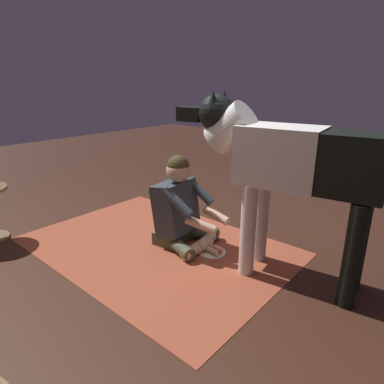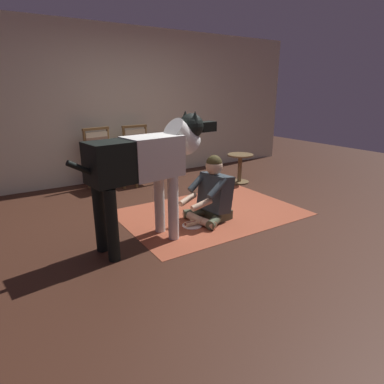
# 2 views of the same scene
# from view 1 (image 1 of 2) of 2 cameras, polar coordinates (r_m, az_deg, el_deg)

# --- Properties ---
(ground_plane) EXTENTS (12.89, 12.89, 0.00)m
(ground_plane) POSITION_cam_1_polar(r_m,az_deg,el_deg) (3.02, -1.14, -9.32)
(ground_plane) COLOR #3A1F15
(area_rug) EXTENTS (2.30, 1.60, 0.01)m
(area_rug) POSITION_cam_1_polar(r_m,az_deg,el_deg) (3.04, -6.14, -9.17)
(area_rug) COLOR #9A462D
(area_rug) RESTS_ON ground
(person_sitting_on_floor) EXTENTS (0.67, 0.57, 0.82)m
(person_sitting_on_floor) POSITION_cam_1_polar(r_m,az_deg,el_deg) (2.94, -1.94, -2.98)
(person_sitting_on_floor) COLOR #474F38
(person_sitting_on_floor) RESTS_ON ground
(large_dog) EXTENTS (1.71, 0.48, 1.35)m
(large_dog) POSITION_cam_1_polar(r_m,az_deg,el_deg) (2.40, 16.19, 4.79)
(large_dog) COLOR silver
(large_dog) RESTS_ON ground
(hot_dog_on_plate) EXTENTS (0.24, 0.24, 0.06)m
(hot_dog_on_plate) POSITION_cam_1_polar(r_m,az_deg,el_deg) (2.92, 3.41, -9.90)
(hot_dog_on_plate) COLOR white
(hot_dog_on_plate) RESTS_ON ground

